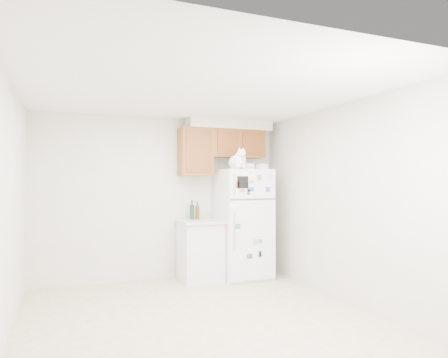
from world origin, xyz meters
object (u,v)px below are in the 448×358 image
base_counter (200,250)px  storage_box_front (262,167)px  bottle_amber (197,210)px  cat (238,161)px  refrigerator (243,223)px  storage_box_back (248,167)px  bottle_green (192,210)px

base_counter → storage_box_front: bearing=-10.4°
storage_box_front → bottle_amber: bearing=153.8°
base_counter → cat: size_ratio=2.02×
cat → storage_box_front: size_ratio=3.04×
cat → refrigerator: bearing=52.2°
storage_box_back → bottle_green: size_ratio=0.58×
refrigerator → bottle_amber: 0.75m
bottle_amber → base_counter: bearing=-93.2°
storage_box_back → storage_box_front: storage_box_back is taller
refrigerator → base_counter: refrigerator is taller
storage_box_back → bottle_amber: bearing=-172.6°
storage_box_front → bottle_green: 1.29m
storage_box_back → bottle_amber: size_ratio=0.64×
refrigerator → storage_box_front: storage_box_front is taller
bottle_green → storage_box_back: bearing=-10.6°
refrigerator → storage_box_back: 0.91m
base_counter → bottle_green: bearing=120.5°
storage_box_back → cat: bearing=-114.6°
cat → storage_box_front: bearing=17.1°
refrigerator → storage_box_front: (0.28, -0.10, 0.89)m
refrigerator → cat: cat is taller
cat → bottle_green: bearing=141.0°
refrigerator → bottle_green: (-0.78, 0.22, 0.22)m
storage_box_front → bottle_amber: size_ratio=0.54×
refrigerator → cat: bearing=-127.8°
bottle_green → bottle_amber: bearing=13.2°
base_counter → bottle_green: (-0.09, 0.15, 0.61)m
base_counter → storage_box_back: bearing=-1.3°
cat → base_counter: bearing=146.9°
base_counter → bottle_green: bottle_green is taller
bottle_green → cat: bearing=-39.0°
base_counter → storage_box_back: (0.80, -0.02, 1.29)m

